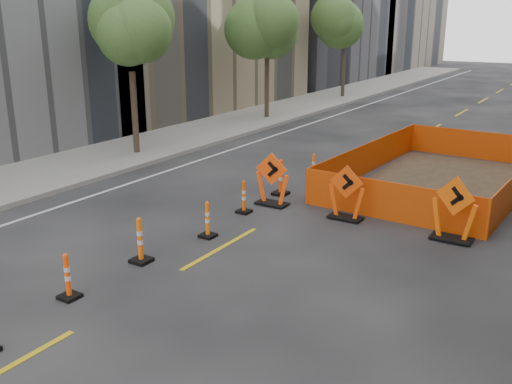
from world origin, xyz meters
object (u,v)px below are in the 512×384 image
Objects in this scene: channelizer_7 at (281,177)px; chevron_sign_right at (454,209)px; channelizer_3 at (67,276)px; channelizer_6 at (244,197)px; channelizer_8 at (314,167)px; channelizer_5 at (207,219)px; chevron_sign_center at (347,192)px; channelizer_4 at (140,240)px; chevron_sign_left at (272,179)px.

chevron_sign_right is at bearing -10.93° from channelizer_7.
channelizer_3 is 0.57× the size of chevron_sign_right.
channelizer_8 is (0.14, 4.07, -0.01)m from channelizer_6.
channelizer_5 is at bearing -86.76° from channelizer_7.
chevron_sign_center reaches higher than channelizer_8.
channelizer_7 is at bearing 89.26° from channelizer_3.
channelizer_8 is at bearing 88.05° from channelizer_6.
chevron_sign_left reaches higher than channelizer_4.
channelizer_5 is 0.83× the size of channelizer_7.
channelizer_3 is 0.84× the size of channelizer_7.
chevron_sign_left is (0.41, 5.10, 0.26)m from channelizer_4.
chevron_sign_right reaches higher than channelizer_8.
channelizer_6 is 0.57× the size of chevron_sign_right.
chevron_sign_center reaches higher than channelizer_6.
channelizer_6 is 1.12m from chevron_sign_left.
channelizer_7 is 5.57m from chevron_sign_right.
chevron_sign_right reaches higher than channelizer_7.
channelizer_4 reaches higher than channelizer_5.
channelizer_5 is 3.08m from chevron_sign_left.
channelizer_6 is 0.83× the size of channelizer_7.
channelizer_7 reaches higher than channelizer_4.
channelizer_7 reaches higher than channelizer_8.
channelizer_4 is at bearing -123.27° from chevron_sign_right.
chevron_sign_center is (2.50, -3.04, 0.30)m from channelizer_8.
chevron_sign_left is 2.32m from chevron_sign_center.
chevron_sign_right is (5.58, 5.05, 0.29)m from channelizer_4.
chevron_sign_center reaches higher than channelizer_3.
channelizer_3 is 9.02m from chevron_sign_right.
channelizer_4 is at bearing -91.25° from channelizer_6.
channelizer_7 is 2.81m from chevron_sign_center.
channelizer_4 reaches higher than channelizer_8.
channelizer_6 reaches higher than channelizer_8.
channelizer_6 is at bearing 88.75° from channelizer_4.
chevron_sign_right is at bearing 42.16° from channelizer_4.
chevron_sign_right is (5.47, -1.06, 0.26)m from channelizer_7.
channelizer_5 is 1.01× the size of channelizer_8.
channelizer_6 is 2.85m from chevron_sign_center.
channelizer_6 is at bearing -90.68° from channelizer_7.
chevron_sign_left is at bearing -165.92° from chevron_sign_right.
chevron_sign_left is at bearing 86.80° from channelizer_3.
channelizer_6 is at bearing -163.83° from chevron_sign_center.
channelizer_5 is 3.90m from chevron_sign_center.
channelizer_8 is at bearing 88.77° from channelizer_3.
chevron_sign_center is at bearing 61.88° from channelizer_4.
channelizer_8 is 3.95m from chevron_sign_center.
channelizer_8 is at bearing 88.40° from channelizer_4.
channelizer_8 is at bearing 124.25° from chevron_sign_center.
chevron_sign_right is (5.35, -3.09, 0.37)m from channelizer_8.
chevron_sign_left reaches higher than channelizer_8.
channelizer_3 is 0.89× the size of channelizer_4.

